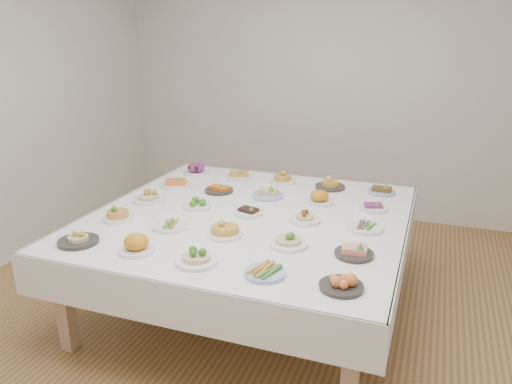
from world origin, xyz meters
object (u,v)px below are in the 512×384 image
(display_table, at_px, (249,223))
(dish_12, at_px, (249,210))
(dish_0, at_px, (78,236))
(dish_24, at_px, (382,190))

(display_table, xyz_separation_m, dish_12, (-0.01, 0.01, 0.09))
(display_table, relative_size, dish_0, 8.91)
(dish_12, bearing_deg, dish_24, 43.96)
(dish_12, bearing_deg, dish_0, -134.10)
(display_table, relative_size, dish_12, 10.47)
(dish_12, xyz_separation_m, dish_24, (0.86, 0.83, 0.00))
(display_table, relative_size, dish_24, 10.31)
(display_table, height_order, dish_12, dish_12)
(display_table, height_order, dish_24, dish_24)
(dish_0, relative_size, dish_24, 1.16)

